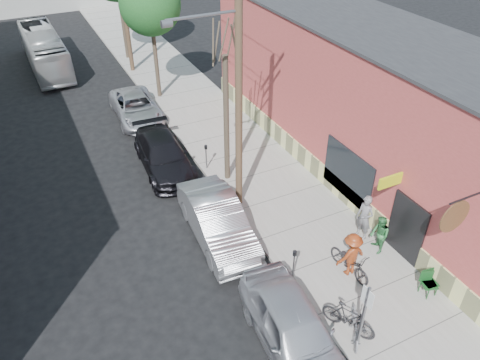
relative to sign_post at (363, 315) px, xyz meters
name	(u,v)px	position (x,y,z in m)	size (l,w,h in m)	color
ground	(232,297)	(-2.35, 3.62, -1.83)	(120.00, 120.00, 0.00)	black
sidewalk	(216,128)	(1.90, 14.62, -1.76)	(4.50, 58.00, 0.15)	#9C9891
cafe_building	(364,100)	(6.64, 8.61, 1.47)	(6.60, 20.20, 6.61)	#AE4240
sign_post	(363,315)	(0.00, 0.00, 0.00)	(0.07, 0.45, 2.80)	slate
parking_meter_near	(294,260)	(-0.10, 3.39, -0.85)	(0.14, 0.14, 1.24)	slate
parking_meter_far	(206,153)	(-0.10, 11.13, -0.85)	(0.14, 0.14, 1.24)	slate
utility_pole_near	(237,88)	(0.04, 8.08, 3.58)	(3.57, 0.28, 10.00)	#503A28
tree_bare	(226,121)	(0.45, 10.00, 1.22)	(0.24, 0.24, 5.80)	#44392C
tree_leafy_mid	(150,5)	(0.45, 19.80, 3.71)	(3.40, 3.40, 7.11)	#44392C
patio_chair_a	(430,283)	(3.66, 0.78, -1.24)	(0.50, 0.50, 0.88)	#13441B
patio_chair_b	(429,284)	(3.58, 0.73, -1.24)	(0.50, 0.50, 0.88)	#13441B
patron_grey	(364,217)	(3.41, 4.03, -0.73)	(0.69, 0.45, 1.90)	slate
patron_green	(379,235)	(3.41, 3.14, -0.90)	(0.76, 0.59, 1.57)	#2E743C
cyclist	(351,254)	(1.79, 2.71, -0.81)	(1.12, 0.64, 1.73)	maroon
cyclist_bike	(350,262)	(1.79, 2.71, -1.18)	(0.66, 1.90, 1.00)	black
parked_bike_a	(349,318)	(0.25, 0.75, -1.15)	(0.50, 1.78, 1.07)	black
parked_bike_b	(356,325)	(0.36, 0.51, -1.24)	(0.59, 1.70, 0.89)	slate
car_0	(294,330)	(-1.55, 1.05, -0.99)	(2.00, 4.97, 1.69)	silver
car_1	(218,221)	(-1.55, 6.59, -0.99)	(1.78, 5.12, 1.69)	#ABACB3
car_2	(163,155)	(-1.83, 12.21, -1.09)	(2.08, 5.12, 1.49)	black
car_3	(136,107)	(-1.55, 17.75, -1.14)	(2.29, 4.96, 1.38)	#B6B7BE
bus	(44,50)	(-5.00, 27.89, -0.55)	(2.15, 9.20, 2.56)	silver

